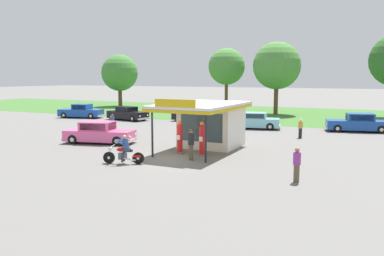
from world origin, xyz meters
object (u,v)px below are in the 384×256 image
at_px(parked_car_back_row_centre, 253,121).
at_px(bystander_standing_back_lot, 300,128).
at_px(parked_car_back_row_far_right, 358,123).
at_px(bystander_admiring_sedan, 113,123).
at_px(bystander_leaning_by_kiosk, 234,125).
at_px(gas_pump_offside, 202,140).
at_px(parked_car_back_row_right, 81,112).
at_px(featured_classic_sedan, 99,133).
at_px(motorcycle_with_rider, 124,152).
at_px(bystander_strolling_foreground, 297,164).
at_px(parked_car_second_row_spare, 127,114).
at_px(parked_car_back_row_far_left, 196,115).
at_px(gas_pump_nearside, 180,138).
at_px(bystander_chatting_near_pumps, 191,144).

xyz_separation_m(parked_car_back_row_centre, bystander_standing_back_lot, (4.97, -3.66, 0.10)).
bearing_deg(parked_car_back_row_far_right, bystander_admiring_sedan, -152.58).
bearing_deg(bystander_leaning_by_kiosk, parked_car_back_row_far_right, 42.39).
xyz_separation_m(gas_pump_offside, bystander_standing_back_lot, (3.93, 9.64, -0.17)).
bearing_deg(parked_car_back_row_right, parked_car_back_row_centre, -1.70).
bearing_deg(featured_classic_sedan, motorcycle_with_rider, -40.54).
bearing_deg(parked_car_back_row_centre, parked_car_back_row_far_right, 13.44).
height_order(parked_car_back_row_centre, bystander_strolling_foreground, bystander_strolling_foreground).
distance_m(parked_car_back_row_centre, bystander_leaning_by_kiosk, 5.67).
relative_size(featured_classic_sedan, bystander_leaning_by_kiosk, 3.00).
bearing_deg(parked_car_second_row_spare, bystander_leaning_by_kiosk, -24.33).
height_order(gas_pump_offside, parked_car_back_row_far_left, gas_pump_offside).
distance_m(gas_pump_offside, parked_car_back_row_centre, 13.35).
height_order(bystander_strolling_foreground, bystander_leaning_by_kiosk, bystander_leaning_by_kiosk).
bearing_deg(bystander_leaning_by_kiosk, gas_pump_nearside, -95.27).
distance_m(parked_car_back_row_right, bystander_leaning_by_kiosk, 21.81).
bearing_deg(bystander_standing_back_lot, gas_pump_offside, -112.16).
bearing_deg(bystander_chatting_near_pumps, bystander_standing_back_lot, 70.32).
bearing_deg(parked_car_back_row_far_right, gas_pump_offside, -116.55).
xyz_separation_m(parked_car_second_row_spare, bystander_standing_back_lot, (19.41, -4.64, 0.10)).
bearing_deg(parked_car_back_row_right, bystander_strolling_foreground, -31.99).
bearing_deg(parked_car_back_row_far_right, bystander_strolling_foreground, -94.29).
bearing_deg(bystander_admiring_sedan, parked_car_back_row_far_left, 74.75).
bearing_deg(bystander_strolling_foreground, parked_car_second_row_spare, 140.68).
height_order(bystander_admiring_sedan, bystander_leaning_by_kiosk, bystander_leaning_by_kiosk).
xyz_separation_m(motorcycle_with_rider, bystander_strolling_foreground, (9.14, 0.31, 0.17)).
height_order(motorcycle_with_rider, bystander_chatting_near_pumps, bystander_chatting_near_pumps).
height_order(parked_car_second_row_spare, parked_car_back_row_far_left, parked_car_back_row_far_left).
relative_size(featured_classic_sedan, parked_car_back_row_right, 0.99).
distance_m(motorcycle_with_rider, featured_classic_sedan, 7.34).
height_order(motorcycle_with_rider, bystander_leaning_by_kiosk, bystander_leaning_by_kiosk).
xyz_separation_m(gas_pump_nearside, bystander_standing_back_lot, (5.43, 9.64, -0.16)).
distance_m(featured_classic_sedan, bystander_standing_back_lot, 15.14).
height_order(motorcycle_with_rider, parked_car_back_row_centre, motorcycle_with_rider).
bearing_deg(gas_pump_nearside, bystander_admiring_sedan, 148.80).
distance_m(gas_pump_offside, parked_car_back_row_right, 25.76).
bearing_deg(gas_pump_offside, bystander_chatting_near_pumps, -91.22).
bearing_deg(bystander_admiring_sedan, parked_car_back_row_right, 142.61).
bearing_deg(parked_car_back_row_centre, bystander_strolling_foreground, -66.53).
bearing_deg(bystander_standing_back_lot, gas_pump_nearside, -119.37).
bearing_deg(parked_car_back_row_far_left, bystander_chatting_near_pumps, -65.26).
xyz_separation_m(parked_car_second_row_spare, parked_car_back_row_right, (-6.19, -0.37, 0.04)).
bearing_deg(parked_car_second_row_spare, parked_car_back_row_right, -176.61).
bearing_deg(bystander_leaning_by_kiosk, bystander_standing_back_lot, 22.92).
xyz_separation_m(featured_classic_sedan, parked_car_second_row_spare, (-7.03, 13.37, -0.04)).
bearing_deg(featured_classic_sedan, gas_pump_nearside, -7.56).
bearing_deg(bystander_standing_back_lot, bystander_admiring_sedan, -165.24).
height_order(bystander_strolling_foreground, bystander_chatting_near_pumps, bystander_chatting_near_pumps).
xyz_separation_m(parked_car_back_row_centre, parked_car_back_row_right, (-20.64, 0.61, 0.03)).
xyz_separation_m(gas_pump_offside, parked_car_back_row_centre, (-1.04, 13.31, -0.27)).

